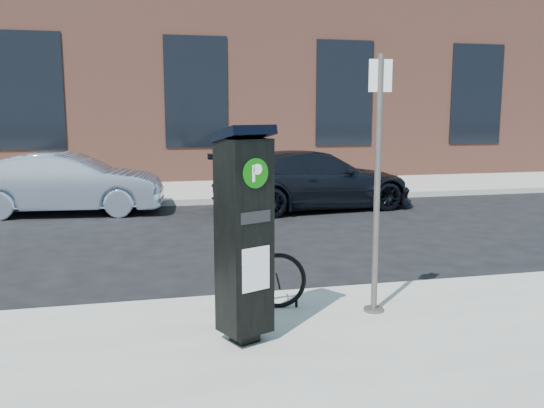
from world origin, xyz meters
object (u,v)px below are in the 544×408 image
object	(u,v)px
sign_pole	(377,188)
car_silver	(67,183)
parking_kiosk	(244,233)
bike_rack	(278,281)
car_dark	(314,180)

from	to	relation	value
sign_pole	car_silver	distance (m)	9.33
parking_kiosk	sign_pole	world-z (taller)	sign_pole
bike_rack	car_silver	distance (m)	8.55
bike_rack	car_dark	xyz separation A→B (m)	(2.70, 7.29, 0.25)
bike_rack	car_silver	xyz separation A→B (m)	(-3.13, 7.95, 0.26)
parking_kiosk	bike_rack	distance (m)	1.28
car_silver	car_dark	xyz separation A→B (m)	(5.83, -0.66, -0.00)
parking_kiosk	car_dark	size ratio (longest dim) A/B	0.42
bike_rack	car_dark	distance (m)	7.78
car_silver	sign_pole	bearing A→B (deg)	-147.60
car_dark	sign_pole	bearing A→B (deg)	161.01
car_silver	car_dark	bearing A→B (deg)	-90.59
bike_rack	car_dark	bearing A→B (deg)	79.52
bike_rack	car_silver	world-z (taller)	car_silver
sign_pole	car_dark	distance (m)	7.88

